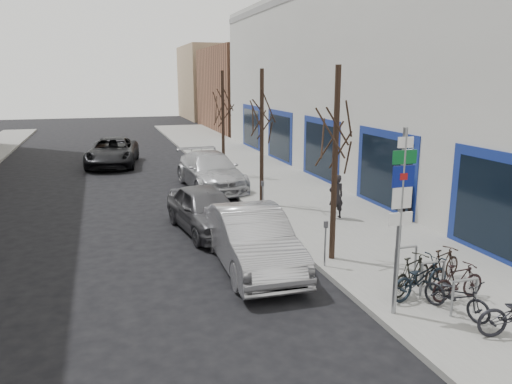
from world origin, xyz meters
TOP-DOWN VIEW (x-y plane):
  - ground at (0.00, 0.00)m, footprint 120.00×120.00m
  - sidewalk_east at (4.50, 10.00)m, footprint 5.00×70.00m
  - commercial_building at (17.00, 16.00)m, footprint 20.00×32.00m
  - brick_building_far at (13.00, 40.00)m, footprint 12.00×14.00m
  - tan_building_far at (13.50, 55.00)m, footprint 13.00×12.00m
  - highway_sign_pole at (2.40, -0.01)m, footprint 0.55×0.10m
  - bike_rack at (3.80, 0.60)m, footprint 0.66×2.26m
  - tree_near at (2.60, 3.50)m, footprint 1.80×1.80m
  - tree_mid at (2.60, 10.00)m, footprint 1.80×1.80m
  - tree_far at (2.60, 16.50)m, footprint 1.80×1.80m
  - meter_front at (2.15, 3.00)m, footprint 0.10×0.08m
  - meter_mid at (2.15, 8.50)m, footprint 0.10×0.08m
  - meter_back at (2.15, 14.00)m, footprint 0.10×0.08m
  - bike_near_left at (3.66, -0.43)m, footprint 0.96×1.67m
  - bike_near_right at (4.17, 0.16)m, footprint 1.51×0.56m
  - bike_mid_curb at (3.44, 0.57)m, footprint 1.86×0.95m
  - bike_mid_inner at (3.39, 0.81)m, footprint 1.63×1.10m
  - bike_far_inner at (4.51, 1.16)m, footprint 1.54×0.95m
  - parked_car_front at (0.33, 3.83)m, footprint 1.86×5.09m
  - parked_car_mid at (-0.20, 7.54)m, footprint 2.41×4.74m
  - parked_car_back at (1.40, 14.15)m, footprint 2.72×5.95m
  - lane_car at (-2.87, 22.00)m, footprint 3.52×6.25m
  - pedestrian_near at (4.55, 7.25)m, footprint 0.61×0.42m
  - pedestrian_far at (6.80, 6.26)m, footprint 0.69×0.63m

SIDE VIEW (x-z plane):
  - ground at x=0.00m, z-range 0.00..0.00m
  - sidewalk_east at x=4.50m, z-range 0.00..0.15m
  - bike_near_right at x=4.17m, z-range 0.15..1.05m
  - bike_far_inner at x=4.51m, z-range 0.15..1.05m
  - bike_mid_inner at x=3.39m, z-range 0.15..1.11m
  - bike_near_left at x=3.66m, z-range 0.15..1.12m
  - bike_rack at x=3.80m, z-range 0.24..1.07m
  - bike_mid_curb at x=3.44m, z-range 0.15..1.24m
  - parked_car_mid at x=-0.20m, z-range 0.00..1.55m
  - lane_car at x=-2.87m, z-range 0.00..1.65m
  - parked_car_front at x=0.33m, z-range 0.00..1.67m
  - parked_car_back at x=1.40m, z-range 0.00..1.69m
  - meter_front at x=2.15m, z-range 0.28..1.55m
  - meter_mid at x=2.15m, z-range 0.28..1.55m
  - meter_back at x=2.15m, z-range 0.28..1.55m
  - pedestrian_far at x=6.80m, z-range 0.15..1.71m
  - pedestrian_near at x=4.55m, z-range 0.15..1.76m
  - highway_sign_pole at x=2.40m, z-range 0.36..4.56m
  - brick_building_far at x=13.00m, z-range 0.00..8.00m
  - tree_near at x=2.60m, z-range 1.35..6.85m
  - tree_mid at x=2.60m, z-range 1.35..6.85m
  - tree_far at x=2.60m, z-range 1.35..6.85m
  - tan_building_far at x=13.50m, z-range 0.00..9.00m
  - commercial_building at x=17.00m, z-range 0.00..10.00m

